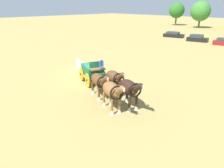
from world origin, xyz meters
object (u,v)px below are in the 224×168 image
Objects in this scene: draft_horse_rear_near at (114,78)px; draft_horse_rear_off at (99,81)px; draft_horse_lead_off at (112,91)px; parked_vehicle_a at (173,35)px; draft_horse_lead_near at (129,88)px; show_wagon at (93,71)px; parked_vehicle_b at (197,38)px.

draft_horse_rear_near reaches higher than draft_horse_rear_off.
draft_horse_rear_off is at bearing -111.00° from draft_horse_rear_near.
draft_horse_rear_near is at bearing 132.37° from draft_horse_lead_off.
draft_horse_rear_near is 35.75m from parked_vehicle_a.
draft_horse_lead_near is at bearing -20.97° from draft_horse_rear_near.
show_wagon reaches higher than draft_horse_lead_near.
draft_horse_rear_near is 0.73× the size of parked_vehicle_b.
parked_vehicle_b is (-8.11, 30.81, -0.85)m from draft_horse_rear_near.
draft_horse_lead_near is at bearing -71.65° from parked_vehicle_b.
draft_horse_lead_off reaches higher than parked_vehicle_a.
draft_horse_lead_off is at bearing -20.97° from draft_horse_rear_off.
draft_horse_rear_near is 1.30m from draft_horse_rear_off.
show_wagon reaches higher than parked_vehicle_b.
show_wagon is 1.30× the size of parked_vehicle_b.
draft_horse_lead_near reaches higher than draft_horse_rear_near.
show_wagon is at bearing -81.17° from parked_vehicle_b.
draft_horse_lead_off is at bearing -47.63° from draft_horse_rear_near.
show_wagon is 1.77× the size of draft_horse_lead_near.
parked_vehicle_a is 6.66m from parked_vehicle_b.
parked_vehicle_a is at bearing 112.50° from draft_horse_rear_off.
draft_horse_lead_near is 1.30m from draft_horse_lead_off.
draft_horse_rear_off reaches higher than parked_vehicle_b.
draft_horse_rear_near reaches higher than parked_vehicle_a.
draft_horse_lead_near is 1.01× the size of draft_horse_lead_off.
draft_horse_rear_near is at bearing -66.06° from parked_vehicle_a.
parked_vehicle_b is (-4.69, 30.19, -0.56)m from show_wagon.
show_wagon is at bearing 165.15° from draft_horse_lead_near.
draft_horse_lead_off is at bearing -64.70° from parked_vehicle_a.
draft_horse_rear_near is 2.59m from draft_horse_lead_near.
draft_horse_lead_off is 0.73× the size of parked_vehicle_b.
show_wagon is at bearing -70.92° from parked_vehicle_a.
draft_horse_rear_off is 2.59m from draft_horse_lead_off.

